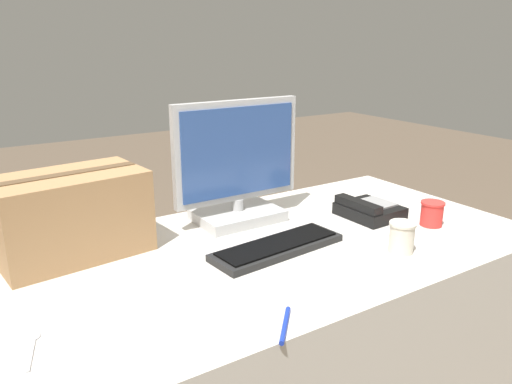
# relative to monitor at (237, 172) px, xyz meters

# --- Properties ---
(office_desk) EXTENTS (1.80, 0.90, 0.75)m
(office_desk) POSITION_rel_monitor_xyz_m (-0.06, -0.26, -0.56)
(office_desk) COLOR beige
(office_desk) RESTS_ON ground_plane
(monitor) EXTENTS (0.48, 0.22, 0.44)m
(monitor) POSITION_rel_monitor_xyz_m (0.00, 0.00, 0.00)
(monitor) COLOR #B7B7B7
(monitor) RESTS_ON office_desk
(keyboard) EXTENTS (0.45, 0.18, 0.03)m
(keyboard) POSITION_rel_monitor_xyz_m (-0.04, -0.30, -0.17)
(keyboard) COLOR black
(keyboard) RESTS_ON office_desk
(desk_phone) EXTENTS (0.19, 0.21, 0.07)m
(desk_phone) POSITION_rel_monitor_xyz_m (0.43, -0.23, -0.15)
(desk_phone) COLOR black
(desk_phone) RESTS_ON office_desk
(paper_cup_left) EXTENTS (0.08, 0.08, 0.10)m
(paper_cup_left) POSITION_rel_monitor_xyz_m (0.28, -0.52, -0.13)
(paper_cup_left) COLOR beige
(paper_cup_left) RESTS_ON office_desk
(paper_cup_right) EXTENTS (0.08, 0.08, 0.09)m
(paper_cup_right) POSITION_rel_monitor_xyz_m (0.55, -0.42, -0.14)
(paper_cup_right) COLOR red
(paper_cup_right) RESTS_ON office_desk
(spoon) EXTENTS (0.06, 0.15, 0.00)m
(spoon) POSITION_rel_monitor_xyz_m (-0.77, -0.43, -0.18)
(spoon) COLOR #B2B2B7
(spoon) RESTS_ON office_desk
(cardboard_box) EXTENTS (0.45, 0.30, 0.26)m
(cardboard_box) POSITION_rel_monitor_xyz_m (-0.57, 0.02, -0.05)
(cardboard_box) COLOR #9E754C
(cardboard_box) RESTS_ON office_desk
(pen_marker) EXTENTS (0.11, 0.12, 0.01)m
(pen_marker) POSITION_rel_monitor_xyz_m (-0.27, -0.67, -0.18)
(pen_marker) COLOR #1933B2
(pen_marker) RESTS_ON office_desk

